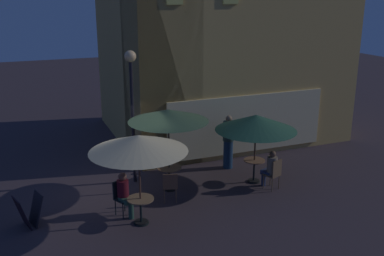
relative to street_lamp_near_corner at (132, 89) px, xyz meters
The scene contains 16 objects.
ground_plane 3.17m from the street_lamp_near_corner, 132.07° to the right, with size 60.00×60.00×0.00m, color #3A2E32.
cafe_building 4.51m from the street_lamp_near_corner, 39.89° to the left, with size 8.76×7.02×7.82m.
street_lamp_near_corner is the anchor object (origin of this frame).
menu_sandwich_board 4.51m from the street_lamp_near_corner, 151.52° to the right, with size 0.76×0.71×0.84m.
cafe_table_0 3.73m from the street_lamp_near_corner, 101.88° to the right, with size 0.69×0.69×0.71m.
cafe_table_1 2.78m from the street_lamp_near_corner, 50.44° to the right, with size 0.75×0.75×0.73m.
cafe_table_2 4.52m from the street_lamp_near_corner, 22.66° to the right, with size 0.67×0.67×0.74m.
patio_umbrella_0 2.88m from the street_lamp_near_corner, 101.88° to the right, with size 2.48×2.48×2.41m.
patio_umbrella_1 1.45m from the street_lamp_near_corner, 50.44° to the right, with size 2.37×2.37×2.53m.
patio_umbrella_2 3.92m from the street_lamp_near_corner, 22.66° to the right, with size 2.52×2.52×2.21m.
cafe_chair_0 3.28m from the street_lamp_near_corner, 114.53° to the right, with size 0.53×0.53×0.96m.
cafe_chair_1 3.11m from the street_lamp_near_corner, 73.07° to the right, with size 0.53×0.53×0.90m.
cafe_chair_2 4.98m from the street_lamp_near_corner, 30.32° to the right, with size 0.53×0.53×0.97m.
patron_seated_0 3.25m from the street_lamp_near_corner, 111.65° to the right, with size 0.44×0.51×1.23m.
patron_seated_1 4.82m from the street_lamp_near_corner, 28.97° to the right, with size 0.42×0.51×1.22m.
patron_standing_2 3.87m from the street_lamp_near_corner, ahead, with size 0.38×0.38×1.86m.
Camera 1 is at (-2.60, -12.14, 5.76)m, focal length 41.89 mm.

